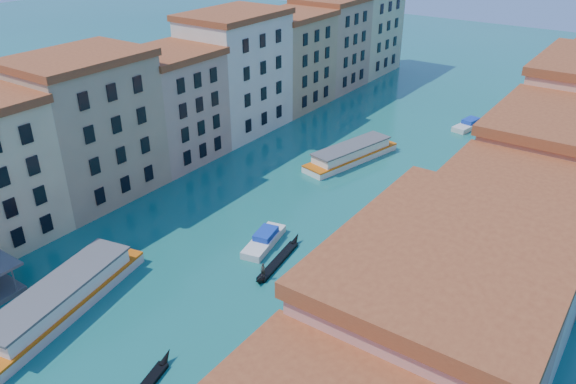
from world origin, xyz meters
name	(u,v)px	position (x,y,z in m)	size (l,w,h in m)	color
left_bank_palazzos	(212,85)	(-26.00, 64.68, 9.71)	(12.80, 128.40, 21.00)	beige
right_bank_palazzos	(567,163)	(30.00, 65.00, 9.75)	(12.80, 128.40, 21.00)	#AA4437
quay	(487,211)	(22.00, 65.00, 0.50)	(4.00, 140.00, 1.00)	gray
mooring_poles_right	(329,358)	(19.10, 28.80, 1.30)	(1.44, 54.24, 3.20)	brown
vaporetto_near	(61,299)	(-7.55, 20.23, 1.41)	(8.99, 21.60, 3.13)	silver
vaporetto_far	(351,154)	(-1.71, 70.15, 1.22)	(8.22, 18.62, 2.70)	white
gondola_fore	(278,260)	(5.58, 39.80, 0.38)	(2.49, 11.23, 2.24)	black
gondola_far	(335,248)	(9.82, 45.70, 0.37)	(2.20, 12.78, 1.81)	black
motorboat_mid	(264,240)	(1.89, 42.05, 0.64)	(4.07, 8.25, 1.64)	silver
motorboat_far	(469,124)	(8.96, 95.75, 0.64)	(3.94, 8.26, 1.64)	silver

